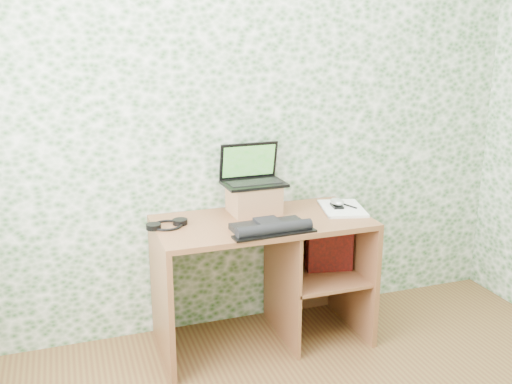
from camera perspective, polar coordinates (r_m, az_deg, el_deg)
name	(u,v)px	position (r m, az deg, el deg)	size (l,w,h in m)	color
wall_back	(245,115)	(3.36, -1.11, 7.74)	(3.50, 3.50, 0.00)	white
desk	(273,261)	(3.34, 1.73, -6.89)	(1.20, 0.60, 0.75)	brown
riser	(254,199)	(3.30, -0.21, -0.69)	(0.28, 0.23, 0.17)	#9A6845
laptop	(252,174)	(3.30, -0.42, 1.78)	(0.36, 0.26, 0.23)	black
keyboard	(271,227)	(3.01, 1.48, -3.54)	(0.45, 0.24, 0.06)	black
headphones	(167,225)	(3.12, -8.89, -3.25)	(0.23, 0.20, 0.03)	black
notepad	(342,208)	(3.42, 8.63, -1.63)	(0.23, 0.34, 0.02)	white
mouse	(337,204)	(3.41, 8.10, -1.16)	(0.07, 0.11, 0.04)	silver
pen	(346,205)	(3.45, 9.01, -1.28)	(0.01, 0.01, 0.17)	black
red_box	(330,244)	(3.42, 7.36, -5.20)	(0.27, 0.09, 0.32)	maroon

